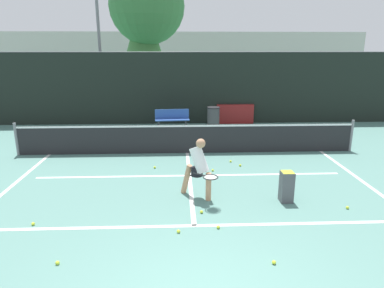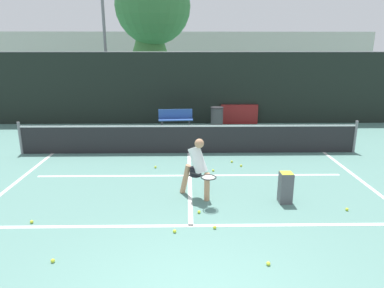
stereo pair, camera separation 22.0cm
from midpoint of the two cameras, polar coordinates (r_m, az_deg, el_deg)
The scene contains 27 objects.
court_baseline_near at distance 6.89m, azimuth 0.75°, elevation -13.46°, with size 11.00×0.10×0.01m, color white.
court_service_line at distance 9.38m, azimuth 0.26°, elevation -5.27°, with size 8.25×0.10×0.01m, color white.
court_center_mark at distance 9.08m, azimuth 0.31°, elevation -6.00°, with size 0.10×4.84×0.01m, color white.
court_sideline_left at distance 10.05m, azimuth -26.47°, elevation -5.52°, with size 0.10×5.84×0.01m, color white.
court_sideline_right at distance 10.22m, azimuth 26.61°, elevation -5.22°, with size 0.10×5.84×0.01m, color white.
net at distance 11.22m, azimuth 0.05°, elevation 1.00°, with size 11.09×0.09×1.07m.
fence_back at distance 15.60m, azimuth -0.24°, elevation 9.22°, with size 24.00×0.06×3.21m.
player_practicing at distance 7.79m, azimuth 1.70°, elevation -3.68°, with size 0.91×1.06×1.42m.
tennis_ball_scattered_0 at distance 8.20m, azimuth 25.13°, elevation -9.83°, with size 0.07×0.07×0.07m, color #D1E033.
tennis_ball_scattered_1 at distance 6.79m, azimuth 4.76°, elevation -13.67°, with size 0.07×0.07×0.07m, color #D1E033.
tennis_ball_scattered_2 at distance 6.24m, azimuth -21.21°, elevation -17.68°, with size 0.07×0.07×0.07m, color #D1E033.
tennis_ball_scattered_3 at distance 7.34m, azimuth 2.05°, elevation -11.25°, with size 0.07×0.07×0.07m, color #D1E033.
tennis_ball_scattered_4 at distance 10.17m, azimuth 8.81°, elevation -3.59°, with size 0.07×0.07×0.07m, color #D1E033.
tennis_ball_scattered_5 at distance 10.49m, azimuth 7.25°, elevation -2.92°, with size 0.07×0.07×0.07m, color #D1E033.
tennis_ball_scattered_7 at distance 5.95m, azimuth 13.70°, elevation -18.80°, with size 0.07×0.07×0.07m, color #D1E033.
tennis_ball_scattered_8 at distance 9.98m, azimuth -5.48°, elevation -3.84°, with size 0.07×0.07×0.07m, color #D1E033.
tennis_ball_scattered_9 at distance 6.65m, azimuth -1.94°, elevation -14.31°, with size 0.07×0.07×0.07m, color #D1E033.
tennis_ball_scattered_10 at distance 7.61m, azimuth -24.40°, elevation -11.72°, with size 0.07×0.07×0.07m, color #D1E033.
tennis_ball_scattered_11 at distance 9.69m, azimuth 4.21°, elevation -4.41°, with size 0.07×0.07×0.07m, color #D1E033.
ball_hopper at distance 8.00m, azimuth 16.10°, elevation -6.88°, with size 0.28×0.28×0.71m.
courtside_bench at distance 14.56m, azimuth -2.31°, elevation 4.20°, with size 1.47×0.49×0.86m.
trash_bin at distance 14.77m, azimuth 4.60°, elevation 4.36°, with size 0.55×0.55×0.93m.
parked_car at distance 17.84m, azimuth 7.29°, elevation 6.75°, with size 1.69×4.41×1.47m.
floodlight_mast at distance 19.85m, azimuth -14.40°, elevation 22.15°, with size 1.10×0.24×9.13m.
tree_west at distance 23.22m, azimuth -6.86°, elevation 18.81°, with size 2.48×2.48×6.62m.
tree_mid at distance 22.86m, azimuth -6.26°, elevation 21.88°, with size 4.66×4.66×8.20m.
building_far at distance 35.19m, azimuth -0.64°, elevation 14.18°, with size 36.00×2.40×4.86m, color #B2ADA3.
Camera 2 is at (-0.07, -3.60, 3.36)m, focal length 32.00 mm.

